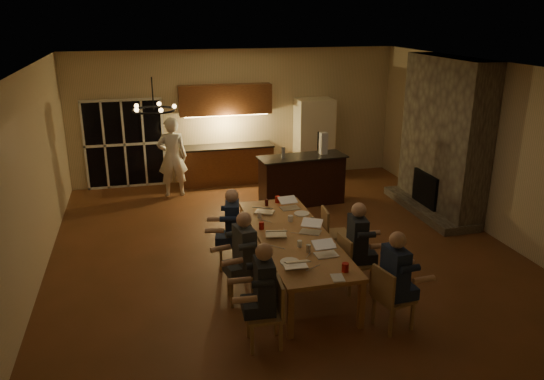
{
  "coord_description": "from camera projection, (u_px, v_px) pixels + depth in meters",
  "views": [
    {
      "loc": [
        -2.29,
        -8.21,
        4.05
      ],
      "look_at": [
        -0.15,
        0.3,
        1.07
      ],
      "focal_mm": 35.0,
      "sensor_mm": 36.0,
      "label": 1
    }
  ],
  "objects": [
    {
      "name": "standing_person",
      "position": [
        172.0,
        157.0,
        11.97
      ],
      "size": [
        0.68,
        0.46,
        1.82
      ],
      "primitive_type": "imported",
      "rotation": [
        0.0,
        0.0,
        3.11
      ],
      "color": "white",
      "rests_on": "ground"
    },
    {
      "name": "bar_bottle",
      "position": [
        283.0,
        153.0,
        11.2
      ],
      "size": [
        0.07,
        0.07,
        0.24
      ],
      "primitive_type": "cylinder",
      "color": "#99999E",
      "rests_on": "bar_island"
    },
    {
      "name": "chair_left_far",
      "position": [
        231.0,
        242.0,
        8.72
      ],
      "size": [
        0.5,
        0.5,
        0.89
      ],
      "primitive_type": null,
      "rotation": [
        0.0,
        0.0,
        -1.72
      ],
      "color": "#A28651",
      "rests_on": "ground"
    },
    {
      "name": "redcup_near",
      "position": [
        345.0,
        267.0,
        7.04
      ],
      "size": [
        0.09,
        0.09,
        0.12
      ],
      "primitive_type": "cylinder",
      "color": "#AE120B",
      "rests_on": "dining_table"
    },
    {
      "name": "chandelier",
      "position": [
        154.0,
        110.0,
        7.3
      ],
      "size": [
        0.59,
        0.59,
        0.03
      ],
      "primitive_type": "torus",
      "color": "black",
      "rests_on": "ceiling"
    },
    {
      "name": "plate_near",
      "position": [
        327.0,
        245.0,
        7.84
      ],
      "size": [
        0.27,
        0.27,
        0.02
      ],
      "primitive_type": "cylinder",
      "color": "white",
      "rests_on": "dining_table"
    },
    {
      "name": "can_silver",
      "position": [
        308.0,
        249.0,
        7.6
      ],
      "size": [
        0.07,
        0.07,
        0.12
      ],
      "primitive_type": "cylinder",
      "color": "#B2B2B7",
      "rests_on": "dining_table"
    },
    {
      "name": "laptop_e",
      "position": [
        264.0,
        206.0,
        9.1
      ],
      "size": [
        0.41,
        0.4,
        0.23
      ],
      "primitive_type": null,
      "rotation": [
        0.0,
        0.0,
        2.65
      ],
      "color": "silver",
      "rests_on": "dining_table"
    },
    {
      "name": "notepad",
      "position": [
        338.0,
        278.0,
        6.88
      ],
      "size": [
        0.19,
        0.24,
        0.01
      ],
      "primitive_type": "cube",
      "rotation": [
        0.0,
        0.0,
        -0.13
      ],
      "color": "white",
      "rests_on": "dining_table"
    },
    {
      "name": "redcup_far",
      "position": [
        277.0,
        199.0,
        9.58
      ],
      "size": [
        0.09,
        0.09,
        0.12
      ],
      "primitive_type": "cylinder",
      "color": "#AE120B",
      "rests_on": "dining_table"
    },
    {
      "name": "refrigerator",
      "position": [
        314.0,
        139.0,
        13.3
      ],
      "size": [
        0.9,
        0.68,
        2.0
      ],
      "primitive_type": "cube",
      "color": "beige",
      "rests_on": "ground"
    },
    {
      "name": "person_right_mid",
      "position": [
        357.0,
        246.0,
        7.97
      ],
      "size": [
        0.66,
        0.66,
        1.38
      ],
      "primitive_type": null,
      "rotation": [
        0.0,
        0.0,
        1.46
      ],
      "color": "#262B32",
      "rests_on": "ground"
    },
    {
      "name": "left_wall",
      "position": [
        27.0,
        183.0,
        7.93
      ],
      "size": [
        0.04,
        9.0,
        3.2
      ],
      "primitive_type": "cube",
      "color": "beige",
      "rests_on": "ground"
    },
    {
      "name": "laptop_c",
      "position": [
        276.0,
        229.0,
        8.16
      ],
      "size": [
        0.37,
        0.34,
        0.23
      ],
      "primitive_type": null,
      "rotation": [
        0.0,
        0.0,
        2.95
      ],
      "color": "silver",
      "rests_on": "dining_table"
    },
    {
      "name": "mug_front",
      "position": [
        300.0,
        244.0,
        7.78
      ],
      "size": [
        0.07,
        0.07,
        0.1
      ],
      "primitive_type": "cylinder",
      "color": "white",
      "rests_on": "dining_table"
    },
    {
      "name": "chair_right_near",
      "position": [
        394.0,
        297.0,
        7.02
      ],
      "size": [
        0.53,
        0.53,
        0.89
      ],
      "primitive_type": null,
      "rotation": [
        0.0,
        0.0,
        1.8
      ],
      "color": "#A28651",
      "rests_on": "ground"
    },
    {
      "name": "bar_blender",
      "position": [
        323.0,
        143.0,
        11.5
      ],
      "size": [
        0.16,
        0.16,
        0.47
      ],
      "primitive_type": "cube",
      "rotation": [
        0.0,
        0.0,
        0.07
      ],
      "color": "silver",
      "rests_on": "bar_island"
    },
    {
      "name": "person_left_near",
      "position": [
        264.0,
        294.0,
        6.62
      ],
      "size": [
        0.64,
        0.64,
        1.38
      ],
      "primitive_type": null,
      "rotation": [
        0.0,
        0.0,
        -1.63
      ],
      "color": "#262B32",
      "rests_on": "ground"
    },
    {
      "name": "french_doors",
      "position": [
        125.0,
        144.0,
        12.51
      ],
      "size": [
        1.86,
        0.08,
        2.1
      ],
      "primitive_type": "cube",
      "color": "black",
      "rests_on": "ground"
    },
    {
      "name": "chair_right_mid",
      "position": [
        355.0,
        263.0,
        7.99
      ],
      "size": [
        0.48,
        0.48,
        0.89
      ],
      "primitive_type": null,
      "rotation": [
        0.0,
        0.0,
        1.67
      ],
      "color": "#A28651",
      "rests_on": "ground"
    },
    {
      "name": "person_right_near",
      "position": [
        394.0,
        280.0,
        6.95
      ],
      "size": [
        0.64,
        0.64,
        1.38
      ],
      "primitive_type": null,
      "rotation": [
        0.0,
        0.0,
        1.64
      ],
      "color": "#1B2243",
      "rests_on": "ground"
    },
    {
      "name": "mug_mid",
      "position": [
        291.0,
        218.0,
        8.73
      ],
      "size": [
        0.08,
        0.08,
        0.1
      ],
      "primitive_type": "cylinder",
      "color": "white",
      "rests_on": "dining_table"
    },
    {
      "name": "chair_left_mid",
      "position": [
        242.0,
        273.0,
        7.68
      ],
      "size": [
        0.46,
        0.46,
        0.89
      ],
      "primitive_type": null,
      "rotation": [
        0.0,
        0.0,
        -1.61
      ],
      "color": "#A28651",
      "rests_on": "ground"
    },
    {
      "name": "can_right",
      "position": [
        312.0,
        221.0,
        8.61
      ],
      "size": [
        0.07,
        0.07,
        0.12
      ],
      "primitive_type": "cylinder",
      "color": "#B2B2B7",
      "rests_on": "dining_table"
    },
    {
      "name": "laptop_b",
      "position": [
        327.0,
        248.0,
        7.49
      ],
      "size": [
        0.33,
        0.29,
        0.23
      ],
      "primitive_type": null,
      "rotation": [
        0.0,
        0.0,
        0.04
      ],
      "color": "silver",
      "rests_on": "dining_table"
    },
    {
      "name": "person_left_mid",
      "position": [
        245.0,
        257.0,
        7.61
      ],
      "size": [
        0.7,
        0.7,
        1.38
      ],
      "primitive_type": null,
      "rotation": [
        0.0,
        0.0,
        -1.38
      ],
      "color": "#3C4347",
      "rests_on": "ground"
    },
    {
      "name": "back_wall",
      "position": [
        236.0,
        116.0,
        13.01
      ],
      "size": [
        8.0,
        0.04,
        3.2
      ],
      "primitive_type": "cube",
      "color": "beige",
      "rests_on": "ground"
    },
    {
      "name": "bar_island",
      "position": [
        302.0,
        180.0,
        11.56
      ],
      "size": [
        1.95,
        0.82,
        1.08
      ],
      "primitive_type": "cube",
      "rotation": [
        0.0,
        0.0,
        0.07
      ],
      "color": "black",
      "rests_on": "ground"
    },
    {
      "name": "kitchenette",
      "position": [
        227.0,
        135.0,
        12.77
      ],
      "size": [
        2.24,
        0.68,
        2.4
      ],
      "primitive_type": null,
      "color": "brown",
      "rests_on": "ground"
    },
    {
      "name": "can_cola",
      "position": [
        267.0,
        202.0,
        9.43
      ],
      "size": [
        0.06,
        0.06,
        0.12
      ],
      "primitive_type": "cylinder",
      "color": "#3F0F0C",
      "rests_on": "dining_table"
    },
    {
      "name": "person_left_far",
      "position": [
        233.0,
        229.0,
        8.57
      ],
      "size": [
        0.71,
        0.71,
        1.38
      ],
      "primitive_type": null,
      "rotation": [
        0.0,
        0.0,
        -1.77
      ],
      "color": "#1B2243",
      "rests_on": "ground"
    },
    {
      "name": "chair_right_far",
      "position": [
        336.0,
        233.0,
        9.04
      ],
      "size": [
        0.48,
        0.48,
        0.89
      ],
      "primitive_type": null,
      "rotation": [
        0.0,
        0.0,
        1.48
      ],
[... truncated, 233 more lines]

